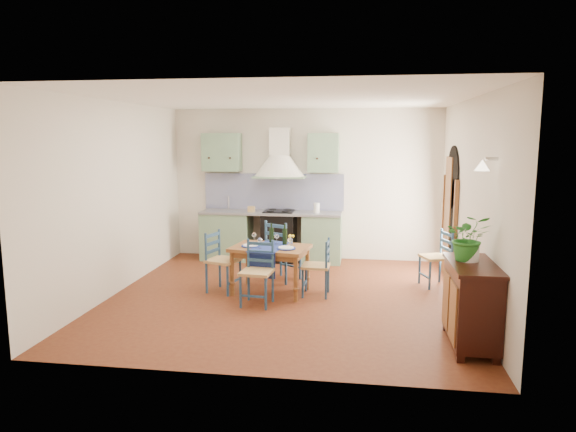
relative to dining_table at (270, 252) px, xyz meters
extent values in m
plane|color=#4F1F11|center=(0.25, -0.18, -0.62)|extent=(5.00, 5.00, 0.00)
cube|color=beige|center=(0.25, 2.32, 0.78)|extent=(5.00, 0.04, 2.80)
cube|color=gray|center=(-1.20, 2.01, -0.18)|extent=(0.90, 0.60, 0.88)
cube|color=gray|center=(0.60, 2.01, -0.18)|extent=(0.70, 0.60, 0.88)
cube|color=black|center=(-0.20, 2.01, -0.18)|extent=(0.60, 0.58, 0.88)
cube|color=gray|center=(-0.35, 2.01, 0.28)|extent=(2.60, 0.64, 0.04)
cube|color=silver|center=(-1.20, 2.01, 0.28)|extent=(0.45, 0.40, 0.03)
cylinder|color=silver|center=(-1.20, 2.19, 0.43)|extent=(0.02, 0.02, 0.26)
cube|color=black|center=(-0.20, 2.01, 0.31)|extent=(0.55, 0.48, 0.02)
cube|color=black|center=(-0.35, 2.06, -0.58)|extent=(2.60, 0.50, 0.08)
cube|color=#091056|center=(-0.35, 2.28, 0.64)|extent=(2.65, 0.05, 0.68)
cube|color=gray|center=(-1.30, 2.14, 1.38)|extent=(0.70, 0.34, 0.70)
cube|color=gray|center=(0.60, 2.14, 1.38)|extent=(0.55, 0.34, 0.70)
cone|color=beige|center=(-0.20, 2.07, 1.13)|extent=(0.96, 0.96, 0.40)
cube|color=beige|center=(-0.20, 2.16, 1.58)|extent=(0.36, 0.30, 0.50)
cube|color=beige|center=(2.75, -0.18, 0.78)|extent=(0.04, 5.00, 2.80)
cube|color=black|center=(2.74, 1.22, 0.21)|extent=(0.03, 1.00, 1.65)
cylinder|color=black|center=(2.74, 1.22, 1.03)|extent=(0.03, 1.00, 1.00)
cube|color=brown|center=(2.71, 0.68, 0.21)|extent=(0.06, 0.06, 1.65)
cube|color=brown|center=(2.71, 1.76, 0.21)|extent=(0.06, 0.06, 1.65)
cube|color=brown|center=(2.72, 1.44, 0.36)|extent=(0.04, 0.55, 1.96)
cylinder|color=silver|center=(2.69, -1.42, 1.43)|extent=(0.15, 0.04, 0.04)
cone|color=#FFEDC6|center=(2.59, -1.42, 1.36)|extent=(0.16, 0.16, 0.12)
cube|color=beige|center=(-2.25, -0.18, 0.78)|extent=(0.04, 5.00, 2.80)
cube|color=white|center=(0.25, -0.18, 2.19)|extent=(5.00, 5.00, 0.01)
cube|color=brown|center=(0.00, 0.00, 0.05)|extent=(1.20, 0.90, 0.05)
cube|color=brown|center=(0.00, 0.00, -0.01)|extent=(1.07, 0.77, 0.08)
cylinder|color=brown|center=(-0.53, -0.21, -0.30)|extent=(0.06, 0.06, 0.64)
cylinder|color=brown|center=(-0.43, 0.38, -0.30)|extent=(0.06, 0.06, 0.64)
cylinder|color=brown|center=(0.42, -0.37, -0.30)|extent=(0.06, 0.06, 0.64)
cylinder|color=brown|center=(0.52, 0.22, -0.30)|extent=(0.06, 0.06, 0.64)
cube|color=navy|center=(-0.01, -0.04, 0.08)|extent=(0.54, 0.88, 0.01)
cube|color=navy|center=(-0.06, -0.36, -0.10)|extent=(0.41, 0.08, 0.38)
cylinder|color=navy|center=(-0.29, -0.04, 0.09)|extent=(0.27, 0.27, 0.01)
cylinder|color=white|center=(-0.29, -0.04, 0.10)|extent=(0.22, 0.22, 0.01)
cylinder|color=navy|center=(0.25, -0.13, 0.09)|extent=(0.27, 0.27, 0.01)
cylinder|color=white|center=(0.25, -0.13, 0.10)|extent=(0.22, 0.22, 0.01)
cylinder|color=black|center=(-0.02, 0.19, 0.24)|extent=(0.07, 0.07, 0.32)
cylinder|color=black|center=(0.19, 0.16, 0.24)|extent=(0.07, 0.07, 0.32)
cylinder|color=white|center=(0.29, 0.09, 0.14)|extent=(0.05, 0.05, 0.10)
sphere|color=yellow|center=(0.29, 0.09, 0.23)|extent=(0.10, 0.10, 0.10)
cylinder|color=navy|center=(-0.28, -0.75, -0.39)|extent=(0.04, 0.04, 0.45)
cylinder|color=navy|center=(-0.24, -0.40, -0.18)|extent=(0.04, 0.04, 0.88)
cylinder|color=navy|center=(0.07, -0.78, -0.39)|extent=(0.04, 0.04, 0.45)
cylinder|color=navy|center=(0.11, -0.43, -0.18)|extent=(0.04, 0.04, 0.88)
cube|color=tan|center=(-0.09, -0.59, -0.15)|extent=(0.45, 0.45, 0.04)
cube|color=navy|center=(-0.07, -0.41, -0.03)|extent=(0.37, 0.06, 0.04)
cube|color=navy|center=(-0.07, -0.41, 0.09)|extent=(0.37, 0.06, 0.04)
cube|color=navy|center=(-0.07, -0.41, 0.21)|extent=(0.37, 0.06, 0.04)
cube|color=navy|center=(-0.10, -0.76, -0.44)|extent=(0.35, 0.06, 0.02)
cylinder|color=navy|center=(0.35, 0.77, -0.37)|extent=(0.04, 0.04, 0.50)
cylinder|color=navy|center=(0.16, 0.42, -0.13)|extent=(0.04, 0.04, 0.98)
cylinder|color=navy|center=(0.00, 0.95, -0.37)|extent=(0.04, 0.04, 0.50)
cylinder|color=navy|center=(-0.18, 0.61, -0.13)|extent=(0.04, 0.04, 0.98)
cube|color=tan|center=(0.08, 0.69, -0.10)|extent=(0.62, 0.62, 0.04)
cube|color=navy|center=(-0.01, 0.52, 0.04)|extent=(0.38, 0.22, 0.05)
cube|color=navy|center=(-0.01, 0.52, 0.17)|extent=(0.38, 0.22, 0.05)
cube|color=navy|center=(-0.01, 0.52, 0.30)|extent=(0.38, 0.22, 0.05)
cube|color=navy|center=(0.17, 0.86, -0.42)|extent=(0.36, 0.21, 0.03)
cylinder|color=navy|center=(-0.58, -0.27, -0.39)|extent=(0.04, 0.04, 0.46)
cylinder|color=navy|center=(-0.93, -0.17, -0.17)|extent=(0.04, 0.04, 0.90)
cylinder|color=navy|center=(-0.48, 0.07, -0.39)|extent=(0.04, 0.04, 0.46)
cylinder|color=navy|center=(-0.82, 0.18, -0.17)|extent=(0.04, 0.04, 0.90)
cube|color=tan|center=(-0.70, -0.05, -0.14)|extent=(0.53, 0.53, 0.04)
cube|color=navy|center=(-0.88, 0.00, -0.01)|extent=(0.13, 0.37, 0.05)
cube|color=navy|center=(-0.88, 0.00, 0.11)|extent=(0.13, 0.37, 0.05)
cube|color=navy|center=(-0.88, 0.00, 0.23)|extent=(0.13, 0.37, 0.05)
cube|color=navy|center=(-0.53, -0.10, -0.44)|extent=(0.13, 0.35, 0.03)
cylinder|color=navy|center=(0.51, 0.14, -0.40)|extent=(0.03, 0.03, 0.42)
cylinder|color=navy|center=(0.84, 0.13, -0.20)|extent=(0.03, 0.03, 0.83)
cylinder|color=navy|center=(0.50, -0.19, -0.40)|extent=(0.03, 0.03, 0.42)
cylinder|color=navy|center=(0.83, -0.21, -0.20)|extent=(0.03, 0.03, 0.83)
cube|color=tan|center=(0.67, -0.03, -0.18)|extent=(0.40, 0.40, 0.04)
cube|color=navy|center=(0.84, -0.04, -0.06)|extent=(0.04, 0.35, 0.04)
cube|color=navy|center=(0.84, -0.04, 0.05)|extent=(0.04, 0.35, 0.04)
cube|color=navy|center=(0.84, -0.04, 0.16)|extent=(0.04, 0.35, 0.04)
cube|color=navy|center=(0.51, -0.03, -0.45)|extent=(0.04, 0.33, 0.02)
cylinder|color=navy|center=(2.23, 0.80, -0.40)|extent=(0.03, 0.03, 0.44)
cylinder|color=navy|center=(2.56, 0.92, -0.18)|extent=(0.03, 0.03, 0.87)
cylinder|color=navy|center=(2.35, 0.48, -0.40)|extent=(0.03, 0.03, 0.44)
cylinder|color=navy|center=(2.67, 0.60, -0.18)|extent=(0.03, 0.03, 0.87)
cube|color=tan|center=(2.45, 0.70, -0.16)|extent=(0.52, 0.52, 0.04)
cube|color=navy|center=(2.62, 0.76, -0.04)|extent=(0.15, 0.35, 0.04)
cube|color=navy|center=(2.62, 0.76, 0.08)|extent=(0.15, 0.35, 0.04)
cube|color=navy|center=(2.62, 0.76, 0.19)|extent=(0.15, 0.35, 0.04)
cube|color=navy|center=(2.29, 0.64, -0.44)|extent=(0.14, 0.34, 0.02)
cube|color=black|center=(2.52, -1.62, -0.13)|extent=(0.45, 1.00, 0.82)
cube|color=black|center=(2.52, -1.62, 0.30)|extent=(0.50, 1.05, 0.04)
cube|color=brown|center=(2.29, -1.85, -0.17)|extent=(0.02, 0.38, 0.63)
cube|color=brown|center=(2.29, -1.39, -0.17)|extent=(0.02, 0.38, 0.63)
cube|color=black|center=(2.34, -2.06, -0.58)|extent=(0.08, 0.08, 0.08)
cube|color=black|center=(2.34, -1.18, -0.58)|extent=(0.08, 0.08, 0.08)
cube|color=black|center=(2.69, -2.06, -0.58)|extent=(0.08, 0.08, 0.08)
cube|color=black|center=(2.69, -1.18, -0.58)|extent=(0.08, 0.08, 0.08)
imported|color=#257325|center=(2.47, -1.50, 0.58)|extent=(0.51, 0.45, 0.52)
camera|label=1|loc=(1.30, -7.23, 1.67)|focal=32.00mm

